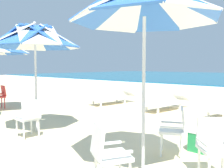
# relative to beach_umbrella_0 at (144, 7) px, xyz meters

# --- Properties ---
(ground_plane) EXTENTS (80.00, 80.00, 0.00)m
(ground_plane) POSITION_rel_beach_umbrella_0_xyz_m (-0.06, 3.38, -2.47)
(ground_plane) COLOR beige
(beach_umbrella_0) EXTENTS (2.20, 2.20, 2.85)m
(beach_umbrella_0) POSITION_rel_beach_umbrella_0_xyz_m (0.00, 0.00, 0.00)
(beach_umbrella_0) COLOR silver
(beach_umbrella_0) RESTS_ON ground
(plastic_chair_0) EXTENTS (0.60, 0.62, 0.87)m
(plastic_chair_0) POSITION_rel_beach_umbrella_0_xyz_m (-0.04, -0.75, -1.97)
(plastic_chair_0) COLOR white
(plastic_chair_0) RESTS_ON ground
(plastic_chair_1) EXTENTS (0.61, 0.60, 0.87)m
(plastic_chair_1) POSITION_rel_beach_umbrella_0_xyz_m (0.02, 0.99, -1.97)
(plastic_chair_1) COLOR white
(plastic_chair_1) RESTS_ON ground
(plastic_chair_2) EXTENTS (0.63, 0.63, 0.87)m
(plastic_chair_2) POSITION_rel_beach_umbrella_0_xyz_m (0.87, 0.52, -1.97)
(plastic_chair_2) COLOR white
(plastic_chair_2) RESTS_ON ground
(beach_umbrella_1) EXTENTS (2.15, 2.15, 2.67)m
(beach_umbrella_1) POSITION_rel_beach_umbrella_0_xyz_m (-3.26, 0.14, -0.19)
(beach_umbrella_1) COLOR silver
(beach_umbrella_1) RESTS_ON ground
(plastic_chair_3) EXTENTS (0.49, 0.46, 0.87)m
(plastic_chair_3) POSITION_rel_beach_umbrella_0_xyz_m (-2.90, -0.26, -1.97)
(plastic_chair_3) COLOR white
(plastic_chair_3) RESTS_ON ground
(plastic_chair_6) EXTENTS (0.49, 0.52, 0.87)m
(plastic_chair_6) POSITION_rel_beach_umbrella_0_xyz_m (-7.22, 0.96, -1.97)
(plastic_chair_6) COLOR red
(plastic_chair_6) RESTS_ON ground
(sun_lounger_2) EXTENTS (0.90, 2.21, 0.62)m
(sun_lounger_2) POSITION_rel_beach_umbrella_0_xyz_m (-2.36, 4.93, -2.19)
(sun_lounger_2) COLOR white
(sun_lounger_2) RESTS_ON ground
(sun_lounger_3) EXTENTS (0.94, 2.21, 0.62)m
(sun_lounger_3) POSITION_rel_beach_umbrella_0_xyz_m (-4.78, 4.67, -2.19)
(sun_lounger_3) COLOR white
(sun_lounger_3) RESTS_ON ground
(cooler_box) EXTENTS (0.50, 0.34, 0.40)m
(cooler_box) POSITION_rel_beach_umbrella_0_xyz_m (0.34, 1.48, -2.27)
(cooler_box) COLOR #238C4C
(cooler_box) RESTS_ON ground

